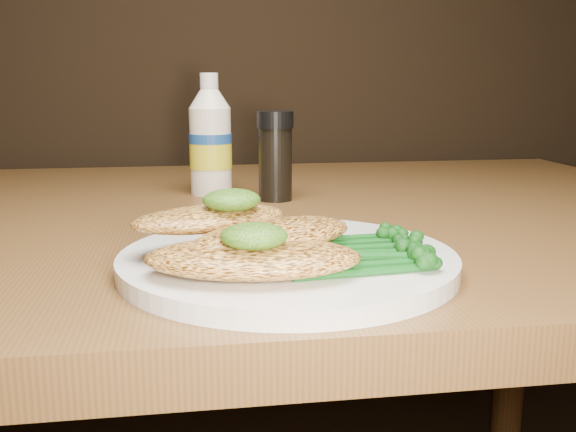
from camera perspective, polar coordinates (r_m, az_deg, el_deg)
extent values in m
cylinder|color=white|center=(0.52, -0.02, -3.93)|extent=(0.27, 0.27, 0.01)
ellipsoid|color=#E8A449|center=(0.46, -3.05, -3.64)|extent=(0.16, 0.10, 0.02)
ellipsoid|color=#E8A449|center=(0.49, -1.25, -1.71)|extent=(0.16, 0.13, 0.02)
ellipsoid|color=#E8A449|center=(0.53, -6.80, -0.21)|extent=(0.14, 0.10, 0.02)
ellipsoid|color=black|center=(0.45, -2.96, -1.76)|extent=(0.05, 0.05, 0.02)
ellipsoid|color=black|center=(0.52, -4.91, 1.40)|extent=(0.05, 0.05, 0.02)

